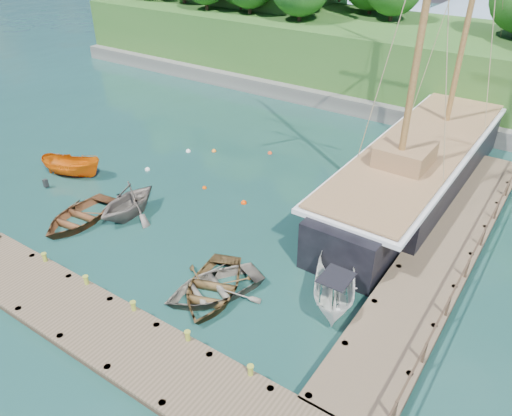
{
  "coord_description": "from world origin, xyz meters",
  "views": [
    {
      "loc": [
        15.08,
        -15.16,
        15.34
      ],
      "look_at": [
        2.93,
        2.72,
        2.0
      ],
      "focal_mm": 35.0,
      "sensor_mm": 36.0,
      "label": 1
    }
  ],
  "objects_px": {
    "rowboat_1": "(130,215)",
    "schooner": "(420,166)",
    "rowboat_2": "(212,294)",
    "motorboat_orange": "(74,176)",
    "cabin_boat_white": "(334,302)",
    "rowboat_0": "(80,222)",
    "rowboat_3": "(213,294)"
  },
  "relations": [
    {
      "from": "rowboat_1",
      "to": "motorboat_orange",
      "type": "relative_size",
      "value": 0.99
    },
    {
      "from": "motorboat_orange",
      "to": "rowboat_1",
      "type": "bearing_deg",
      "value": -121.68
    },
    {
      "from": "cabin_boat_white",
      "to": "schooner",
      "type": "relative_size",
      "value": 0.16
    },
    {
      "from": "rowboat_3",
      "to": "schooner",
      "type": "bearing_deg",
      "value": 100.84
    },
    {
      "from": "rowboat_2",
      "to": "schooner",
      "type": "height_order",
      "value": "schooner"
    },
    {
      "from": "rowboat_2",
      "to": "motorboat_orange",
      "type": "xyz_separation_m",
      "value": [
        -14.7,
        3.96,
        0.0
      ]
    },
    {
      "from": "schooner",
      "to": "motorboat_orange",
      "type": "bearing_deg",
      "value": -147.77
    },
    {
      "from": "rowboat_0",
      "to": "rowboat_2",
      "type": "height_order",
      "value": "rowboat_2"
    },
    {
      "from": "rowboat_2",
      "to": "motorboat_orange",
      "type": "bearing_deg",
      "value": 144.72
    },
    {
      "from": "cabin_boat_white",
      "to": "schooner",
      "type": "distance_m",
      "value": 12.98
    },
    {
      "from": "rowboat_1",
      "to": "rowboat_3",
      "type": "distance_m",
      "value": 8.53
    },
    {
      "from": "rowboat_0",
      "to": "cabin_boat_white",
      "type": "bearing_deg",
      "value": 1.77
    },
    {
      "from": "rowboat_2",
      "to": "rowboat_1",
      "type": "bearing_deg",
      "value": 141.84
    },
    {
      "from": "rowboat_3",
      "to": "motorboat_orange",
      "type": "distance_m",
      "value": 15.21
    },
    {
      "from": "rowboat_0",
      "to": "rowboat_3",
      "type": "relative_size",
      "value": 1.0
    },
    {
      "from": "motorboat_orange",
      "to": "schooner",
      "type": "bearing_deg",
      "value": -78.78
    },
    {
      "from": "rowboat_0",
      "to": "rowboat_1",
      "type": "xyz_separation_m",
      "value": [
        1.8,
        2.07,
        0.0
      ]
    },
    {
      "from": "rowboat_0",
      "to": "rowboat_1",
      "type": "distance_m",
      "value": 2.75
    },
    {
      "from": "rowboat_2",
      "to": "cabin_boat_white",
      "type": "bearing_deg",
      "value": 8.62
    },
    {
      "from": "cabin_boat_white",
      "to": "rowboat_1",
      "type": "bearing_deg",
      "value": 155.96
    },
    {
      "from": "cabin_boat_white",
      "to": "rowboat_0",
      "type": "bearing_deg",
      "value": 163.96
    },
    {
      "from": "rowboat_3",
      "to": "rowboat_0",
      "type": "bearing_deg",
      "value": -156.84
    },
    {
      "from": "motorboat_orange",
      "to": "rowboat_3",
      "type": "bearing_deg",
      "value": -125.16
    },
    {
      "from": "rowboat_2",
      "to": "cabin_boat_white",
      "type": "xyz_separation_m",
      "value": [
        4.82,
        2.65,
        0.0
      ]
    },
    {
      "from": "rowboat_2",
      "to": "motorboat_orange",
      "type": "relative_size",
      "value": 1.16
    },
    {
      "from": "rowboat_3",
      "to": "cabin_boat_white",
      "type": "height_order",
      "value": "cabin_boat_white"
    },
    {
      "from": "rowboat_1",
      "to": "schooner",
      "type": "height_order",
      "value": "schooner"
    },
    {
      "from": "rowboat_0",
      "to": "cabin_boat_white",
      "type": "height_order",
      "value": "cabin_boat_white"
    },
    {
      "from": "motorboat_orange",
      "to": "schooner",
      "type": "relative_size",
      "value": 0.14
    },
    {
      "from": "rowboat_3",
      "to": "motorboat_orange",
      "type": "xyz_separation_m",
      "value": [
        -14.7,
        3.9,
        0.0
      ]
    },
    {
      "from": "rowboat_1",
      "to": "cabin_boat_white",
      "type": "distance_m",
      "value": 12.96
    },
    {
      "from": "schooner",
      "to": "rowboat_1",
      "type": "bearing_deg",
      "value": -133.0
    }
  ]
}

